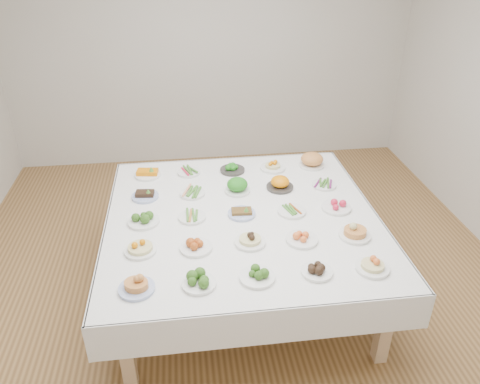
{
  "coord_description": "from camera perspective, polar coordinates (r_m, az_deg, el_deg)",
  "views": [
    {
      "loc": [
        -0.39,
        -3.3,
        2.74
      ],
      "look_at": [
        0.04,
        -0.06,
        0.88
      ],
      "focal_mm": 35.0,
      "sensor_mm": 36.0,
      "label": 1
    }
  ],
  "objects": [
    {
      "name": "room_envelope",
      "position": [
        3.45,
        -0.75,
        14.31
      ],
      "size": [
        5.02,
        5.02,
        2.81
      ],
      "color": "olive",
      "rests_on": "ground"
    },
    {
      "name": "display_table",
      "position": [
        3.74,
        0.3,
        -3.75
      ],
      "size": [
        2.15,
        2.15,
        0.75
      ],
      "color": "white",
      "rests_on": "ground"
    },
    {
      "name": "dish_0",
      "position": [
        3.03,
        -12.58,
        -10.68
      ],
      "size": [
        0.23,
        0.23,
        0.14
      ],
      "color": "#4C66B2",
      "rests_on": "display_table"
    },
    {
      "name": "dish_1",
      "position": [
        3.02,
        -5.04,
        -10.62
      ],
      "size": [
        0.22,
        0.22,
        0.1
      ],
      "color": "white",
      "rests_on": "display_table"
    },
    {
      "name": "dish_2",
      "position": [
        3.07,
        2.1,
        -9.95
      ],
      "size": [
        0.23,
        0.23,
        0.09
      ],
      "color": "white",
      "rests_on": "display_table"
    },
    {
      "name": "dish_3",
      "position": [
        3.15,
        9.37,
        -9.29
      ],
      "size": [
        0.21,
        0.21,
        0.08
      ],
      "color": "white",
      "rests_on": "display_table"
    },
    {
      "name": "dish_4",
      "position": [
        3.25,
        15.91,
        -8.26
      ],
      "size": [
        0.22,
        0.22,
        0.13
      ],
      "color": "white",
      "rests_on": "display_table"
    },
    {
      "name": "dish_5",
      "position": [
        3.36,
        -12.11,
        -6.31
      ],
      "size": [
        0.22,
        0.22,
        0.13
      ],
      "color": "white",
      "rests_on": "display_table"
    },
    {
      "name": "dish_6",
      "position": [
        3.33,
        -5.4,
        -6.37
      ],
      "size": [
        0.23,
        0.23,
        0.1
      ],
      "color": "white",
      "rests_on": "display_table"
    },
    {
      "name": "dish_7",
      "position": [
        3.37,
        1.24,
        -5.6
      ],
      "size": [
        0.22,
        0.22,
        0.11
      ],
      "color": "white",
      "rests_on": "display_table"
    },
    {
      "name": "dish_8",
      "position": [
        3.43,
        7.57,
        -5.46
      ],
      "size": [
        0.23,
        0.23,
        0.09
      ],
      "color": "white",
      "rests_on": "display_table"
    },
    {
      "name": "dish_9",
      "position": [
        3.53,
        13.9,
        -4.4
      ],
      "size": [
        0.23,
        0.23,
        0.14
      ],
      "color": "white",
      "rests_on": "display_table"
    },
    {
      "name": "dish_10",
      "position": [
        3.67,
        -11.72,
        -3.08
      ],
      "size": [
        0.24,
        0.24,
        0.1
      ],
      "color": "white",
      "rests_on": "display_table"
    },
    {
      "name": "dish_11",
      "position": [
        3.68,
        -5.87,
        -2.93
      ],
      "size": [
        0.21,
        0.21,
        0.05
      ],
      "color": "white",
      "rests_on": "display_table"
    },
    {
      "name": "dish_12",
      "position": [
        3.69,
        0.2,
        -2.34
      ],
      "size": [
        0.22,
        0.22,
        0.09
      ],
      "color": "#4C66B2",
      "rests_on": "display_table"
    },
    {
      "name": "dish_13",
      "position": [
        3.76,
        6.31,
        -2.22
      ],
      "size": [
        0.22,
        0.22,
        0.05
      ],
      "color": "white",
      "rests_on": "display_table"
    },
    {
      "name": "dish_14",
      "position": [
        3.85,
        11.68,
        -1.53
      ],
      "size": [
        0.23,
        0.23,
        0.1
      ],
      "color": "white",
      "rests_on": "display_table"
    },
    {
      "name": "dish_15",
      "position": [
        4.01,
        -11.51,
        -0.27
      ],
      "size": [
        0.22,
        0.22,
        0.09
      ],
      "color": "#4C66B2",
      "rests_on": "display_table"
    },
    {
      "name": "dish_16",
      "position": [
        4.0,
        -5.83,
        -0.02
      ],
      "size": [
        0.24,
        0.22,
        0.05
      ],
      "color": "white",
      "rests_on": "display_table"
    },
    {
      "name": "dish_17",
      "position": [
        4.0,
        -0.33,
        0.86
      ],
      "size": [
        0.23,
        0.23,
        0.14
      ],
      "color": "white",
      "rests_on": "display_table"
    },
    {
      "name": "dish_18",
      "position": [
        4.07,
        4.9,
        1.23
      ],
      "size": [
        0.24,
        0.24,
        0.13
      ],
      "color": "#2F2C2A",
      "rests_on": "display_table"
    },
    {
      "name": "dish_19",
      "position": [
        4.18,
        10.22,
        0.97
      ],
      "size": [
        0.21,
        0.21,
        0.05
      ],
      "color": "white",
      "rests_on": "display_table"
    },
    {
      "name": "dish_20",
      "position": [
        4.35,
        -11.23,
        2.47
      ],
      "size": [
        0.23,
        0.23,
        0.11
      ],
      "color": "white",
      "rests_on": "display_table"
    },
    {
      "name": "dish_21",
      "position": [
        4.35,
        -6.26,
        2.52
      ],
      "size": [
        0.22,
        0.21,
        0.05
      ],
      "color": "white",
      "rests_on": "display_table"
    },
    {
      "name": "dish_22",
      "position": [
        4.36,
        -0.93,
        2.94
      ],
      "size": [
        0.23,
        0.23,
        0.09
      ],
      "color": "#2F2C2A",
      "rests_on": "display_table"
    },
    {
      "name": "dish_23",
      "position": [
        4.41,
        4.03,
        3.38
      ],
      "size": [
        0.23,
        0.23,
        0.11
      ],
      "color": "white",
      "rests_on": "display_table"
    },
    {
      "name": "dish_24",
      "position": [
        4.49,
        8.77,
        3.97
      ],
      "size": [
        0.24,
        0.24,
        0.15
      ],
      "color": "white",
      "rests_on": "display_table"
    }
  ]
}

